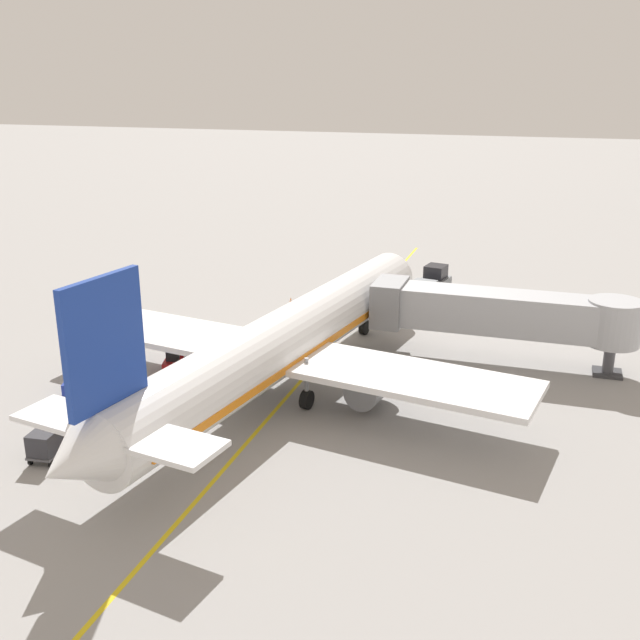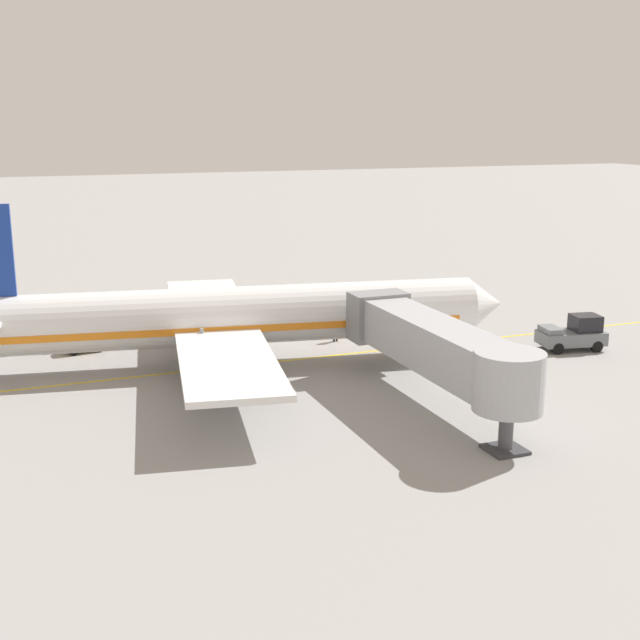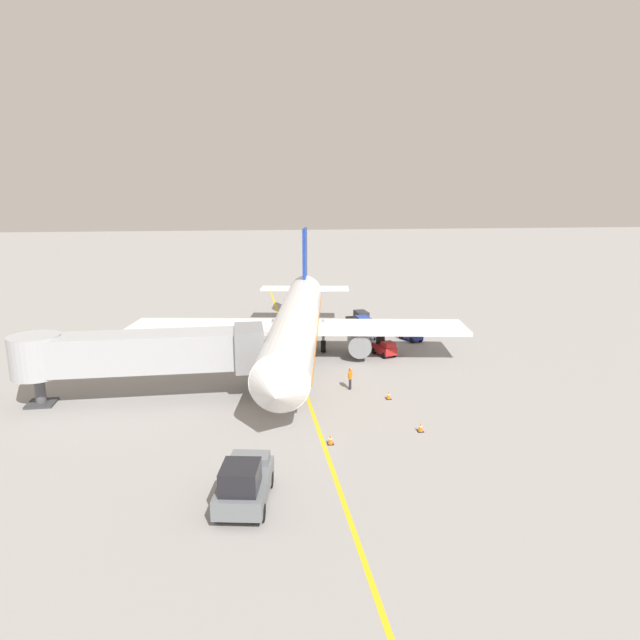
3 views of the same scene
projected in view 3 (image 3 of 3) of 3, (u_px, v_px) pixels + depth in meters
The scene contains 15 objects.
ground_plane at pixel (294, 360), 47.22m from camera, with size 400.00×400.00×0.00m, color gray.
gate_lead_in_line at pixel (294, 360), 47.22m from camera, with size 0.24×80.00×0.01m, color gold.
parked_airliner at pixel (297, 323), 47.29m from camera, with size 30.45×37.24×10.63m.
jet_bridge at pixel (141, 352), 37.25m from camera, with size 17.00×3.50×4.98m.
pushback_tractor at pixel (244, 483), 24.67m from camera, with size 2.97×4.73×2.40m.
baggage_tug_lead at pixel (411, 334), 53.46m from camera, with size 1.98×2.76×1.62m.
baggage_tug_trailing at pixel (385, 348), 48.32m from camera, with size 1.88×2.74×1.62m.
baggage_tug_spare at pixel (352, 326), 56.68m from camera, with size 1.59×2.64×1.62m.
baggage_cart_front at pixel (367, 330), 54.09m from camera, with size 1.52×2.95×1.58m.
baggage_cart_second_in_train at pixel (363, 323), 57.19m from camera, with size 1.52×2.95×1.58m.
baggage_cart_third_in_train at pixel (361, 317), 60.05m from camera, with size 1.52×2.95×1.58m.
ground_crew_wing_walker at pixel (350, 377), 39.77m from camera, with size 0.38×0.70×1.69m.
safety_cone_nose_left at pixel (330, 439), 30.97m from camera, with size 0.36×0.36×0.59m.
safety_cone_nose_right at pixel (421, 427), 32.64m from camera, with size 0.36×0.36×0.59m.
safety_cone_wing_tip at pixel (389, 395), 37.95m from camera, with size 0.36×0.36×0.59m.
Camera 3 is at (4.41, 45.11, 13.87)m, focal length 30.14 mm.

